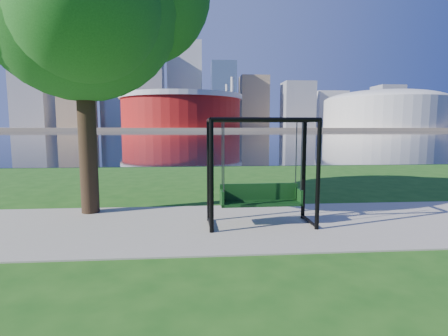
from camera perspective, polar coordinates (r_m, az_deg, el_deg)
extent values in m
plane|color=#1E5114|center=(8.87, 1.39, -8.44)|extent=(900.00, 900.00, 0.00)
cube|color=#9E937F|center=(8.39, 1.76, -9.23)|extent=(120.00, 4.00, 0.03)
cube|color=black|center=(110.54, -4.28, 5.45)|extent=(900.00, 180.00, 0.02)
cube|color=#937F60|center=(314.52, -4.60, 6.40)|extent=(900.00, 228.00, 2.00)
cylinder|color=maroon|center=(243.92, -6.96, 9.12)|extent=(80.00, 80.00, 22.00)
cylinder|color=silver|center=(244.52, -6.99, 11.35)|extent=(83.00, 83.00, 3.00)
cylinder|color=silver|center=(264.06, 0.45, 10.06)|extent=(2.00, 2.00, 32.00)
cylinder|color=silver|center=(266.31, -14.02, 9.84)|extent=(2.00, 2.00, 32.00)
cylinder|color=silver|center=(228.94, -15.56, 10.35)|extent=(2.00, 2.00, 32.00)
cylinder|color=silver|center=(226.32, 1.34, 10.63)|extent=(2.00, 2.00, 32.00)
cylinder|color=beige|center=(279.05, 24.67, 8.05)|extent=(84.00, 84.00, 20.00)
ellipsoid|color=beige|center=(279.50, 24.76, 9.89)|extent=(84.00, 84.00, 15.12)
cube|color=gray|center=(348.91, -28.78, 10.90)|extent=(28.00, 28.00, 62.00)
cube|color=#998466|center=(326.97, -23.04, 13.82)|extent=(26.00, 26.00, 88.00)
cube|color=slate|center=(343.85, -16.82, 14.27)|extent=(30.00, 24.00, 95.00)
cube|color=gray|center=(317.95, -12.08, 12.96)|extent=(24.00, 24.00, 72.00)
cube|color=silver|center=(345.92, -6.38, 13.21)|extent=(32.00, 28.00, 80.00)
cube|color=slate|center=(320.85, -0.09, 11.79)|extent=(22.00, 22.00, 58.00)
cube|color=#998466|center=(339.00, 4.85, 10.64)|extent=(26.00, 26.00, 48.00)
cube|color=gray|center=(338.07, 11.93, 10.03)|extent=(28.00, 24.00, 42.00)
cube|color=silver|center=(374.50, 16.76, 9.09)|extent=(30.00, 26.00, 36.00)
cube|color=gray|center=(377.99, 25.06, 9.03)|extent=(24.00, 24.00, 40.00)
cube|color=#998466|center=(411.45, 28.88, 8.03)|extent=(26.00, 26.00, 32.00)
sphere|color=#998466|center=(336.62, -23.43, 21.85)|extent=(10.00, 10.00, 10.00)
cylinder|color=black|center=(7.49, -2.06, -1.57)|extent=(0.10, 0.10, 2.48)
cylinder|color=black|center=(8.00, 15.12, -1.27)|extent=(0.10, 0.10, 2.48)
cylinder|color=black|center=(8.45, -2.49, -0.64)|extent=(0.10, 0.10, 2.48)
cylinder|color=black|center=(8.91, 12.90, -0.43)|extent=(0.10, 0.10, 2.48)
cylinder|color=black|center=(7.59, 6.95, 7.86)|extent=(2.37, 0.14, 0.10)
cylinder|color=black|center=(8.53, 5.50, 7.74)|extent=(2.37, 0.14, 0.10)
cylinder|color=black|center=(7.90, -2.33, 7.86)|extent=(0.12, 0.97, 0.10)
cylinder|color=black|center=(8.21, -2.25, -9.08)|extent=(0.10, 0.97, 0.08)
cylinder|color=black|center=(8.39, 14.19, 7.59)|extent=(0.12, 0.97, 0.10)
cylinder|color=black|center=(8.67, 13.74, -8.39)|extent=(0.10, 0.97, 0.08)
cube|color=black|center=(8.25, 6.01, -5.78)|extent=(1.89, 0.52, 0.06)
cube|color=black|center=(8.41, 5.74, -3.90)|extent=(1.88, 0.09, 0.41)
cube|color=black|center=(8.08, -0.32, -4.91)|extent=(0.06, 0.49, 0.37)
cube|color=black|center=(8.45, 12.09, -4.55)|extent=(0.06, 0.49, 0.37)
cylinder|color=#3A393F|center=(7.75, -0.03, 1.71)|extent=(0.03, 0.03, 1.56)
cylinder|color=#3A393F|center=(8.13, 12.54, 1.78)|extent=(0.03, 0.03, 1.56)
cylinder|color=#3A393F|center=(8.15, -0.31, 1.95)|extent=(0.03, 0.03, 1.56)
cylinder|color=#3A393F|center=(8.50, 11.70, 2.01)|extent=(0.03, 0.03, 1.56)
cylinder|color=black|center=(9.91, -21.47, 6.36)|extent=(0.47, 0.47, 4.68)
sphere|color=#1C5619|center=(9.07, -21.74, 23.42)|extent=(3.40, 3.40, 3.40)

